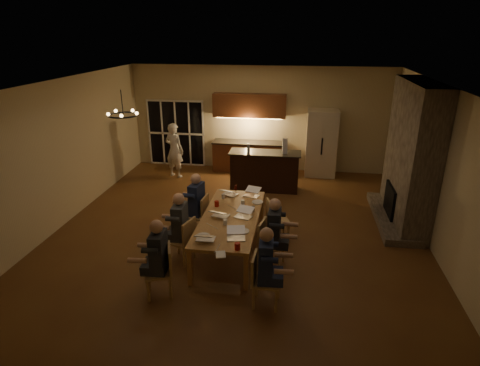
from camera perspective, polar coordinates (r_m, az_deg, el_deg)
name	(u,v)px	position (r m, az deg, el deg)	size (l,w,h in m)	color
floor	(237,234)	(8.87, -0.41, -7.20)	(9.00, 9.00, 0.00)	brown
back_wall	(260,119)	(12.57, 2.85, 9.10)	(8.00, 0.04, 3.20)	tan
left_wall	(56,156)	(9.69, -24.68, 3.55)	(0.04, 9.00, 3.20)	tan
right_wall	(444,174)	(8.60, 27.06, 1.10)	(0.04, 9.00, 3.20)	tan
ceiling	(237,84)	(7.87, -0.47, 13.93)	(8.00, 9.00, 0.04)	white
french_doors	(176,133)	(13.18, -9.05, 6.98)	(1.86, 0.08, 2.10)	black
fireplace	(411,155)	(9.60, 23.20, 3.63)	(0.58, 2.50, 3.20)	#6E6356
kitchenette	(249,134)	(12.38, 1.27, 7.04)	(2.24, 0.68, 2.40)	brown
refrigerator	(321,143)	(12.30, 11.50, 5.56)	(0.90, 0.68, 2.00)	beige
dining_table	(231,233)	(8.10, -1.33, -7.12)	(1.10, 2.71, 0.75)	tan
bar_island	(265,171)	(11.08, 3.53, 1.73)	(1.94, 0.68, 1.08)	black
chair_left_near	(159,271)	(6.93, -11.51, -12.22)	(0.44, 0.44, 0.89)	tan
chair_left_mid	(181,240)	(7.78, -8.43, -8.01)	(0.44, 0.44, 0.89)	tan
chair_left_far	(196,215)	(8.73, -6.21, -4.52)	(0.44, 0.44, 0.89)	tan
chair_right_near	(266,281)	(6.59, 3.78, -13.69)	(0.44, 0.44, 0.89)	tan
chair_right_mid	(272,244)	(7.59, 4.60, -8.66)	(0.44, 0.44, 0.89)	tan
chair_right_far	(278,220)	(8.49, 5.44, -5.28)	(0.44, 0.44, 0.89)	tan
person_left_near	(159,258)	(6.80, -11.43, -10.44)	(0.60, 0.60, 1.38)	#202329
person_right_near	(266,267)	(6.46, 3.68, -11.86)	(0.60, 0.60, 1.38)	#1E284D
person_left_mid	(180,227)	(7.72, -8.49, -6.21)	(0.60, 0.60, 1.38)	#3E434A
person_right_mid	(274,233)	(7.44, 4.85, -7.15)	(0.60, 0.60, 1.38)	#202329
person_left_far	(197,204)	(8.65, -6.16, -2.99)	(0.60, 0.60, 1.38)	#1E284D
standing_person	(174,150)	(12.12, -9.32, 4.61)	(0.60, 0.39, 1.65)	silver
chandelier	(123,115)	(7.61, -16.27, 9.26)	(0.55, 0.55, 0.03)	black
laptop_a	(206,234)	(7.07, -4.93, -7.18)	(0.32, 0.28, 0.23)	silver
laptop_b	(236,233)	(7.06, -0.56, -7.14)	(0.32, 0.28, 0.23)	silver
laptop_c	(221,211)	(7.89, -2.79, -3.97)	(0.32, 0.28, 0.23)	silver
laptop_d	(243,212)	(7.83, 0.46, -4.13)	(0.32, 0.28, 0.23)	silver
laptop_e	(230,190)	(8.88, -1.43, -1.00)	(0.32, 0.28, 0.23)	silver
laptop_f	(251,191)	(8.80, 1.62, -1.21)	(0.32, 0.28, 0.23)	silver
mug_front	(225,222)	(7.58, -2.12, -5.59)	(0.08, 0.08, 0.10)	silver
mug_mid	(243,202)	(8.40, 0.38, -2.78)	(0.08, 0.08, 0.10)	silver
mug_back	(223,196)	(8.72, -2.39, -1.89)	(0.07, 0.07, 0.10)	silver
redcup_near	(237,246)	(6.76, -0.38, -9.00)	(0.09, 0.09, 0.12)	#AD160B
redcup_mid	(217,204)	(8.34, -3.33, -2.95)	(0.09, 0.09, 0.12)	#AD160B
can_silver	(229,230)	(7.29, -1.58, -6.65)	(0.07, 0.07, 0.12)	#B2B2B7
can_cola	(236,188)	(9.15, -0.62, -0.66)	(0.06, 0.06, 0.12)	#3F0F0C
can_right	(253,209)	(8.08, 1.89, -3.73)	(0.07, 0.07, 0.12)	#B2B2B7
plate_near	(243,231)	(7.34, 0.41, -6.86)	(0.24, 0.24, 0.02)	silver
plate_left	(203,236)	(7.20, -5.26, -7.54)	(0.26, 0.26, 0.02)	silver
plate_far	(258,202)	(8.53, 2.51, -2.72)	(0.24, 0.24, 0.02)	silver
notepad	(221,254)	(6.65, -2.76, -10.12)	(0.16, 0.22, 0.01)	white
bar_bottle	(248,148)	(10.85, 1.22, 5.01)	(0.08, 0.08, 0.24)	#99999E
bar_blender	(285,146)	(10.80, 6.39, 5.28)	(0.13, 0.13, 0.41)	silver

